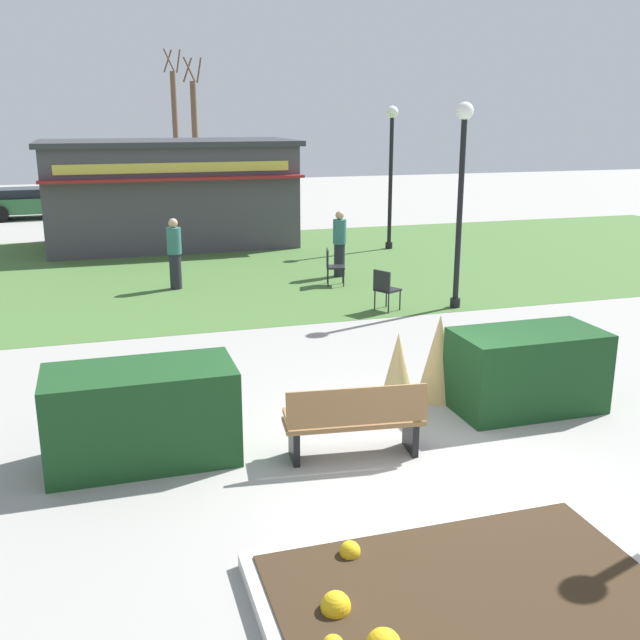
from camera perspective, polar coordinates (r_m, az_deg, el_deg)
The scene contains 19 objects.
ground_plane at distance 9.26m, azimuth 6.50°, elevation -10.33°, with size 80.00×80.00×0.00m, color #999691.
lawn_patch at distance 20.26m, azimuth -6.96°, elevation 4.03°, with size 36.00×12.00×0.01m, color #446B33.
flower_bed at distance 6.74m, azimuth 11.16°, elevation -20.57°, with size 3.53×2.33×0.33m.
park_bench at distance 8.96m, azimuth 2.70°, elevation -7.80°, with size 1.75×0.71×0.95m.
hedge_left at distance 9.10m, azimuth -13.63°, elevation -7.15°, with size 2.22×1.10×1.17m, color #19421E.
hedge_right at distance 10.78m, azimuth 15.71°, elevation -3.76°, with size 2.07×1.10×1.14m, color #19421E.
ornamental_grass_behind_left at distance 10.33m, azimuth 6.02°, elevation -4.04°, with size 0.55×0.55×1.15m, color tan.
ornamental_grass_behind_right at distance 10.84m, azimuth 9.19°, elevation -2.85°, with size 0.62×0.62×1.28m, color tan.
lamppost_mid at distance 15.80m, azimuth 10.88°, elevation 10.47°, with size 0.36×0.36×4.29m.
lamppost_far at distance 22.85m, azimuth 5.52°, elevation 12.19°, with size 0.36×0.36×4.29m.
trash_bin at distance 9.12m, azimuth -12.24°, elevation -8.11°, with size 0.52×0.52×0.85m, color #2D4233.
food_kiosk at distance 24.11m, azimuth -11.53°, elevation 9.63°, with size 7.78×4.39×3.27m.
cafe_chair_west at distance 17.97m, azimuth 0.92°, elevation 4.36°, with size 0.54×0.54×0.89m.
cafe_chair_east at distance 15.61m, azimuth 5.05°, elevation 2.57°, with size 0.60×0.60×0.89m.
person_strolling at distance 17.86m, azimuth -11.19°, elevation 5.09°, with size 0.34×0.34×1.69m.
person_standing at distance 18.92m, azimuth 1.52°, elevation 5.96°, with size 0.34×0.34×1.69m.
parked_car_west_slot at distance 32.09m, azimuth -21.25°, elevation 8.52°, with size 4.30×2.25×1.20m.
tree_left_bg at distance 39.91m, azimuth -11.13°, elevation 14.20°, with size 0.91×0.96×7.20m.
tree_center_bg at distance 36.59m, azimuth -9.64°, elevation 13.69°, with size 0.91×0.96×6.59m.
Camera 1 is at (-3.40, -7.61, 4.04)m, focal length 41.35 mm.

